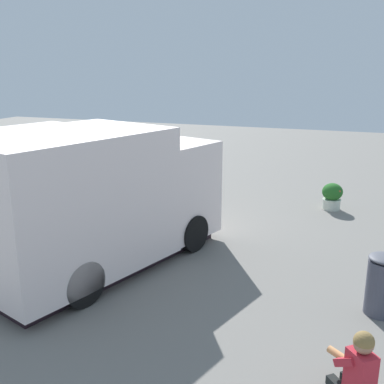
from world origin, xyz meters
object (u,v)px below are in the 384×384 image
at_px(plaza_bench, 187,183).
at_px(food_truck, 97,201).
at_px(planter_flowering_side, 332,196).
at_px(trash_bin, 383,284).
at_px(person_customer, 358,372).
at_px(planter_flowering_near, 67,185).

bearing_deg(plaza_bench, food_truck, 91.56).
relative_size(planter_flowering_side, trash_bin, 0.74).
distance_m(person_customer, planter_flowering_near, 9.70).
relative_size(planter_flowering_near, plaza_bench, 0.56).
height_order(planter_flowering_near, trash_bin, trash_bin).
bearing_deg(plaza_bench, planter_flowering_side, -179.74).
distance_m(person_customer, planter_flowering_side, 7.40).
height_order(planter_flowering_side, trash_bin, trash_bin).
bearing_deg(person_customer, plaza_bench, -56.69).
bearing_deg(trash_bin, food_truck, -1.31).
bearing_deg(food_truck, trash_bin, 178.69).
height_order(person_customer, planter_flowering_side, person_customer).
relative_size(plaza_bench, trash_bin, 1.55).
height_order(person_customer, planter_flowering_near, person_customer).
distance_m(food_truck, planter_flowering_side, 6.53).
distance_m(planter_flowering_side, trash_bin, 5.35).
height_order(food_truck, planter_flowering_near, food_truck).
distance_m(food_truck, plaza_bench, 5.18).
distance_m(planter_flowering_side, plaza_bench, 4.09).
relative_size(person_customer, planter_flowering_near, 1.08).
xyz_separation_m(planter_flowering_near, planter_flowering_side, (-7.11, -1.66, -0.05)).
xyz_separation_m(plaza_bench, trash_bin, (-5.14, 5.22, 0.11)).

